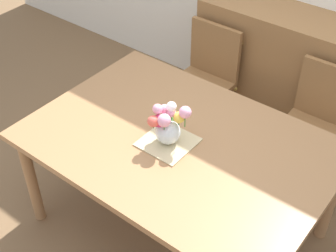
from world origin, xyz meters
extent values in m
plane|color=brown|center=(0.00, 0.00, 0.00)|extent=(12.00, 12.00, 0.00)
cube|color=#9E7047|center=(0.00, 0.00, 0.73)|extent=(1.70, 1.18, 0.04)
cylinder|color=#9E7047|center=(-0.77, -0.51, 0.35)|extent=(0.07, 0.07, 0.71)
cylinder|color=#9E7047|center=(-0.77, 0.51, 0.35)|extent=(0.07, 0.07, 0.71)
cylinder|color=#9E7047|center=(0.77, 0.51, 0.35)|extent=(0.07, 0.07, 0.71)
cube|color=olive|center=(-0.45, 0.85, 0.46)|extent=(0.42, 0.42, 0.04)
cylinder|color=olive|center=(-0.27, 0.67, 0.22)|extent=(0.04, 0.04, 0.44)
cylinder|color=olive|center=(-0.63, 0.67, 0.22)|extent=(0.04, 0.04, 0.44)
cylinder|color=olive|center=(-0.27, 1.03, 0.22)|extent=(0.04, 0.04, 0.44)
cylinder|color=olive|center=(-0.63, 1.03, 0.22)|extent=(0.04, 0.04, 0.44)
cube|color=olive|center=(-0.45, 1.04, 0.69)|extent=(0.42, 0.04, 0.42)
cube|color=olive|center=(0.45, 0.85, 0.46)|extent=(0.42, 0.42, 0.04)
cylinder|color=olive|center=(0.63, 0.67, 0.22)|extent=(0.04, 0.04, 0.44)
cylinder|color=olive|center=(0.27, 0.67, 0.22)|extent=(0.04, 0.04, 0.44)
cylinder|color=olive|center=(0.27, 1.03, 0.22)|extent=(0.04, 0.04, 0.44)
cube|color=olive|center=(0.45, 1.04, 0.69)|extent=(0.42, 0.04, 0.42)
cube|color=olive|center=(0.02, 1.33, 0.50)|extent=(1.40, 0.44, 1.00)
sphere|color=#B7933D|center=(-0.28, 1.10, 0.78)|extent=(0.04, 0.04, 0.04)
sphere|color=#B7933D|center=(0.32, 1.10, 0.78)|extent=(0.04, 0.04, 0.04)
sphere|color=#B7933D|center=(-0.28, 1.10, 0.38)|extent=(0.04, 0.04, 0.04)
sphere|color=#B7933D|center=(0.32, 1.10, 0.38)|extent=(0.04, 0.04, 0.04)
cube|color=#CCB789|center=(-0.04, -0.05, 0.75)|extent=(0.28, 0.28, 0.01)
sphere|color=silver|center=(-0.04, -0.05, 0.82)|extent=(0.14, 0.14, 0.14)
sphere|color=#EA9EBC|center=(-0.09, -0.08, 0.97)|extent=(0.06, 0.06, 0.06)
cylinder|color=#478438|center=(-0.09, -0.08, 0.92)|extent=(0.01, 0.01, 0.10)
sphere|color=#EA9EBC|center=(-0.03, -0.10, 0.94)|extent=(0.07, 0.07, 0.07)
cylinder|color=#478438|center=(-0.03, -0.10, 0.91)|extent=(0.01, 0.01, 0.06)
sphere|color=#E55B4C|center=(-0.08, -0.12, 0.92)|extent=(0.06, 0.06, 0.06)
cylinder|color=#478438|center=(-0.08, -0.12, 0.90)|extent=(0.01, 0.01, 0.05)
sphere|color=#EA9EBC|center=(-0.04, -0.03, 0.94)|extent=(0.05, 0.05, 0.05)
cylinder|color=#478438|center=(-0.04, -0.03, 0.91)|extent=(0.01, 0.01, 0.07)
sphere|color=#EFD14C|center=(0.01, -0.02, 0.93)|extent=(0.06, 0.06, 0.06)
cylinder|color=#478438|center=(0.01, -0.02, 0.90)|extent=(0.01, 0.01, 0.05)
sphere|color=#D12D66|center=(-0.08, -0.09, 0.91)|extent=(0.07, 0.07, 0.07)
cylinder|color=#478438|center=(-0.08, -0.09, 0.89)|extent=(0.01, 0.01, 0.03)
sphere|color=white|center=(-0.04, -0.02, 0.98)|extent=(0.06, 0.06, 0.06)
cylinder|color=#478438|center=(-0.04, -0.02, 0.93)|extent=(0.01, 0.01, 0.11)
sphere|color=#EA9EBC|center=(-0.09, -0.01, 0.93)|extent=(0.05, 0.05, 0.05)
cylinder|color=#478438|center=(-0.09, -0.01, 0.90)|extent=(0.01, 0.01, 0.06)
sphere|color=#EA9EBC|center=(0.04, -0.01, 0.97)|extent=(0.07, 0.07, 0.07)
cylinder|color=#478438|center=(0.04, -0.01, 0.92)|extent=(0.01, 0.01, 0.10)
ellipsoid|color=#478438|center=(-0.08, -0.07, 0.92)|extent=(0.07, 0.05, 0.03)
ellipsoid|color=#478438|center=(-0.04, -0.01, 0.89)|extent=(0.03, 0.07, 0.03)
camera|label=1|loc=(1.18, -1.61, 2.50)|focal=50.62mm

